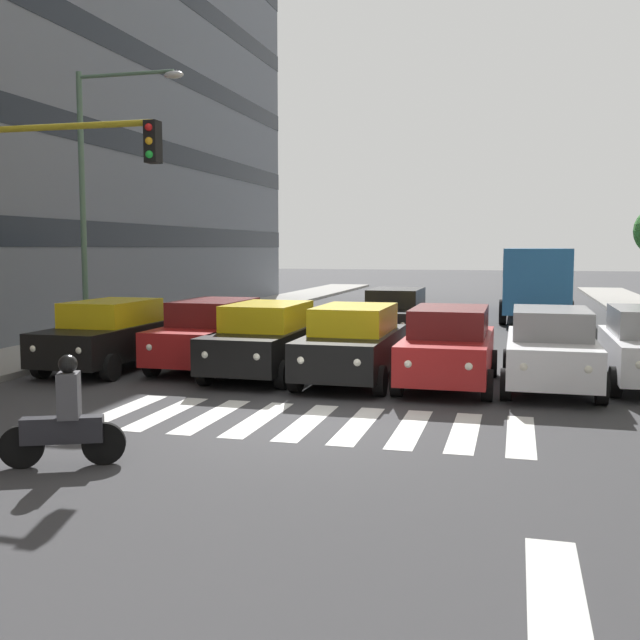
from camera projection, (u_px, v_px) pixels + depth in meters
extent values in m
plane|color=#38383A|center=(307.00, 422.00, 12.93)|extent=(180.00, 180.00, 0.00)
cube|color=slate|center=(81.00, 72.00, 31.71)|extent=(8.02, 29.69, 21.06)
cube|color=black|center=(86.00, 237.00, 32.40)|extent=(8.06, 29.73, 0.90)
cube|color=black|center=(83.00, 155.00, 32.06)|extent=(8.06, 29.73, 0.90)
cube|color=black|center=(81.00, 72.00, 31.71)|extent=(8.06, 29.73, 0.90)
cube|color=silver|center=(521.00, 435.00, 12.00)|extent=(0.45, 2.80, 0.01)
cube|color=silver|center=(464.00, 432.00, 12.23)|extent=(0.45, 2.80, 0.01)
cube|color=silver|center=(410.00, 428.00, 12.46)|extent=(0.45, 2.80, 0.01)
cube|color=silver|center=(358.00, 425.00, 12.70)|extent=(0.45, 2.80, 0.01)
cube|color=silver|center=(307.00, 422.00, 12.93)|extent=(0.45, 2.80, 0.01)
cube|color=silver|center=(259.00, 419.00, 13.16)|extent=(0.45, 2.80, 0.01)
cube|color=silver|center=(212.00, 416.00, 13.39)|extent=(0.45, 2.80, 0.01)
cube|color=silver|center=(166.00, 413.00, 13.62)|extent=(0.45, 2.80, 0.01)
cube|color=silver|center=(123.00, 410.00, 13.85)|extent=(0.45, 2.80, 0.01)
cube|color=silver|center=(555.00, 587.00, 6.64)|extent=(0.50, 2.20, 0.01)
cylinder|color=black|center=(615.00, 382.00, 15.02)|extent=(0.22, 0.64, 0.64)
cylinder|color=black|center=(600.00, 361.00, 17.81)|extent=(0.22, 0.64, 0.64)
sphere|color=white|center=(639.00, 365.00, 14.22)|extent=(0.18, 0.18, 0.18)
cube|color=silver|center=(551.00, 356.00, 15.91)|extent=(1.80, 4.40, 0.80)
cube|color=gray|center=(551.00, 323.00, 16.03)|extent=(1.58, 2.46, 0.60)
cylinder|color=black|center=(602.00, 389.00, 14.32)|extent=(0.22, 0.64, 0.64)
cylinder|color=black|center=(506.00, 384.00, 14.78)|extent=(0.22, 0.64, 0.64)
cylinder|color=black|center=(588.00, 366.00, 17.11)|extent=(0.22, 0.64, 0.64)
cylinder|color=black|center=(508.00, 363.00, 17.57)|extent=(0.22, 0.64, 0.64)
sphere|color=white|center=(588.00, 369.00, 13.69)|extent=(0.18, 0.18, 0.18)
sphere|color=white|center=(524.00, 367.00, 13.98)|extent=(0.18, 0.18, 0.18)
cube|color=maroon|center=(448.00, 354.00, 16.26)|extent=(1.80, 4.40, 0.80)
cube|color=maroon|center=(450.00, 321.00, 16.38)|extent=(1.58, 2.46, 0.60)
cylinder|color=black|center=(487.00, 385.00, 14.67)|extent=(0.22, 0.64, 0.64)
cylinder|color=black|center=(397.00, 381.00, 15.13)|extent=(0.22, 0.64, 0.64)
cylinder|color=black|center=(492.00, 363.00, 17.46)|extent=(0.22, 0.64, 0.64)
cylinder|color=black|center=(416.00, 360.00, 17.92)|extent=(0.22, 0.64, 0.64)
sphere|color=white|center=(469.00, 366.00, 14.03)|extent=(0.18, 0.18, 0.18)
sphere|color=white|center=(408.00, 364.00, 14.33)|extent=(0.18, 0.18, 0.18)
cube|color=black|center=(353.00, 351.00, 16.73)|extent=(1.80, 4.40, 0.80)
cube|color=yellow|center=(355.00, 319.00, 16.86)|extent=(1.58, 2.46, 0.60)
cylinder|color=black|center=(380.00, 381.00, 15.14)|extent=(0.22, 0.64, 0.64)
cylinder|color=black|center=(296.00, 377.00, 15.60)|extent=(0.22, 0.64, 0.64)
cylinder|color=black|center=(402.00, 360.00, 17.94)|extent=(0.22, 0.64, 0.64)
cylinder|color=black|center=(330.00, 357.00, 18.40)|extent=(0.22, 0.64, 0.64)
sphere|color=white|center=(358.00, 362.00, 14.51)|extent=(0.18, 0.18, 0.18)
sphere|color=white|center=(301.00, 360.00, 14.80)|extent=(0.18, 0.18, 0.18)
cube|color=black|center=(265.00, 346.00, 17.49)|extent=(1.80, 4.40, 0.80)
cube|color=yellow|center=(268.00, 316.00, 17.61)|extent=(1.58, 2.46, 0.60)
cylinder|color=black|center=(283.00, 375.00, 15.90)|extent=(0.22, 0.64, 0.64)
cylinder|color=black|center=(205.00, 371.00, 16.36)|extent=(0.22, 0.64, 0.64)
cylinder|color=black|center=(318.00, 356.00, 18.70)|extent=(0.22, 0.64, 0.64)
cylinder|color=black|center=(251.00, 353.00, 19.16)|extent=(0.22, 0.64, 0.64)
sphere|color=white|center=(257.00, 357.00, 15.27)|extent=(0.18, 0.18, 0.18)
sphere|color=white|center=(206.00, 354.00, 15.56)|extent=(0.18, 0.18, 0.18)
cube|color=maroon|center=(212.00, 340.00, 18.64)|extent=(1.80, 4.40, 0.80)
cube|color=maroon|center=(214.00, 312.00, 18.77)|extent=(1.58, 2.46, 0.60)
cylinder|color=black|center=(223.00, 366.00, 17.05)|extent=(0.22, 0.64, 0.64)
cylinder|color=black|center=(152.00, 363.00, 17.52)|extent=(0.22, 0.64, 0.64)
cylinder|color=black|center=(265.00, 349.00, 19.85)|extent=(0.22, 0.64, 0.64)
cylinder|color=black|center=(202.00, 347.00, 20.31)|extent=(0.22, 0.64, 0.64)
sphere|color=white|center=(197.00, 349.00, 16.42)|extent=(0.18, 0.18, 0.18)
sphere|color=white|center=(150.00, 347.00, 16.71)|extent=(0.18, 0.18, 0.18)
cube|color=black|center=(109.00, 341.00, 18.42)|extent=(1.80, 4.40, 0.80)
cube|color=yellow|center=(112.00, 312.00, 18.55)|extent=(1.58, 2.46, 0.60)
cylinder|color=black|center=(110.00, 368.00, 16.84)|extent=(0.22, 0.64, 0.64)
cylinder|color=black|center=(42.00, 364.00, 17.30)|extent=(0.22, 0.64, 0.64)
cylinder|color=black|center=(168.00, 350.00, 19.63)|extent=(0.22, 0.64, 0.64)
cylinder|color=black|center=(108.00, 348.00, 20.09)|extent=(0.22, 0.64, 0.64)
sphere|color=white|center=(80.00, 350.00, 16.20)|extent=(0.18, 0.18, 0.18)
sphere|color=white|center=(34.00, 348.00, 16.50)|extent=(0.18, 0.18, 0.18)
cube|color=black|center=(395.00, 320.00, 23.81)|extent=(1.80, 4.40, 0.80)
cube|color=black|center=(396.00, 298.00, 23.93)|extent=(1.58, 2.46, 0.60)
cylinder|color=black|center=(417.00, 338.00, 22.22)|extent=(0.22, 0.64, 0.64)
cylinder|color=black|center=(358.00, 337.00, 22.68)|extent=(0.22, 0.64, 0.64)
cylinder|color=black|center=(428.00, 328.00, 25.01)|extent=(0.22, 0.64, 0.64)
cylinder|color=black|center=(376.00, 327.00, 25.47)|extent=(0.22, 0.64, 0.64)
sphere|color=white|center=(403.00, 325.00, 21.58)|extent=(0.18, 0.18, 0.18)
sphere|color=white|center=(364.00, 324.00, 21.88)|extent=(0.18, 0.18, 0.18)
cube|color=#286BAD|center=(535.00, 277.00, 32.35)|extent=(2.50, 10.50, 2.50)
cube|color=black|center=(535.00, 265.00, 32.29)|extent=(2.52, 9.87, 0.80)
cylinder|color=black|center=(569.00, 313.00, 28.62)|extent=(0.28, 1.00, 1.00)
cylinder|color=black|center=(503.00, 312.00, 29.26)|extent=(0.28, 1.00, 1.00)
cylinder|color=black|center=(560.00, 301.00, 35.18)|extent=(0.28, 1.00, 1.00)
cylinder|color=black|center=(506.00, 300.00, 35.82)|extent=(0.28, 1.00, 1.00)
cylinder|color=black|center=(21.00, 447.00, 10.20)|extent=(0.59, 0.34, 0.60)
cylinder|color=black|center=(104.00, 444.00, 10.38)|extent=(0.59, 0.34, 0.60)
cube|color=#232328|center=(63.00, 430.00, 10.27)|extent=(1.10, 0.67, 0.36)
cube|color=#4C4C51|center=(69.00, 395.00, 10.24)|extent=(0.40, 0.44, 0.64)
sphere|color=black|center=(68.00, 364.00, 10.20)|extent=(0.26, 0.26, 0.26)
cylinder|color=#AD991E|center=(48.00, 127.00, 13.98)|extent=(4.37, 0.12, 0.12)
cube|color=black|center=(153.00, 142.00, 13.45)|extent=(0.24, 0.28, 0.76)
sphere|color=red|center=(149.00, 127.00, 13.29)|extent=(0.14, 0.14, 0.14)
sphere|color=orange|center=(149.00, 141.00, 13.31)|extent=(0.14, 0.14, 0.14)
sphere|color=green|center=(149.00, 154.00, 13.33)|extent=(0.14, 0.14, 0.14)
cylinder|color=#4C6B56|center=(83.00, 213.00, 20.78)|extent=(0.16, 0.16, 7.72)
cylinder|color=#4C6B56|center=(125.00, 74.00, 20.05)|extent=(2.86, 0.10, 0.10)
ellipsoid|color=#B7BCC1|center=(174.00, 75.00, 19.70)|extent=(0.56, 0.28, 0.20)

